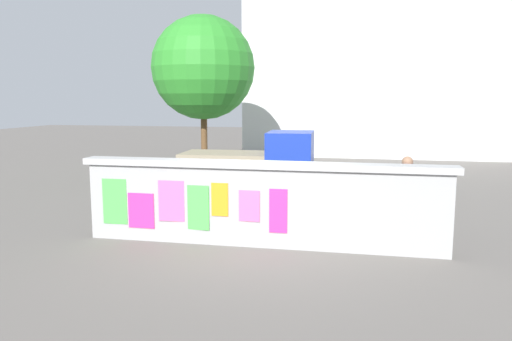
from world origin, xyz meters
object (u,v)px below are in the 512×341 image
auto_rickshaw_truck (254,166)px  bicycle_near (382,192)px  tree_roadside (203,68)px  motorcycle (329,201)px  person_walking (406,188)px

auto_rickshaw_truck → bicycle_near: size_ratio=2.14×
bicycle_near → tree_roadside: 8.88m
motorcycle → tree_roadside: tree_roadside is taller
auto_rickshaw_truck → motorcycle: auto_rickshaw_truck is taller
bicycle_near → tree_roadside: (-6.35, 5.12, 3.51)m
bicycle_near → person_walking: bearing=-83.4°
auto_rickshaw_truck → bicycle_near: bearing=-6.9°
motorcycle → person_walking: size_ratio=1.17×
motorcycle → tree_roadside: bearing=126.3°
motorcycle → bicycle_near: bicycle_near is taller
auto_rickshaw_truck → tree_roadside: size_ratio=0.63×
motorcycle → bicycle_near: (1.23, 1.86, -0.10)m
bicycle_near → person_walking: 2.94m
bicycle_near → person_walking: (0.33, -2.85, 0.62)m
auto_rickshaw_truck → bicycle_near: (3.41, -0.41, -0.54)m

